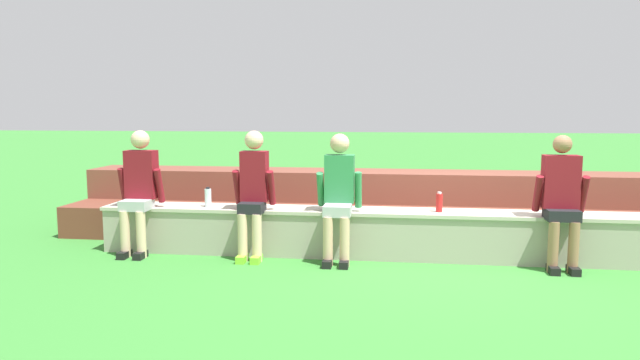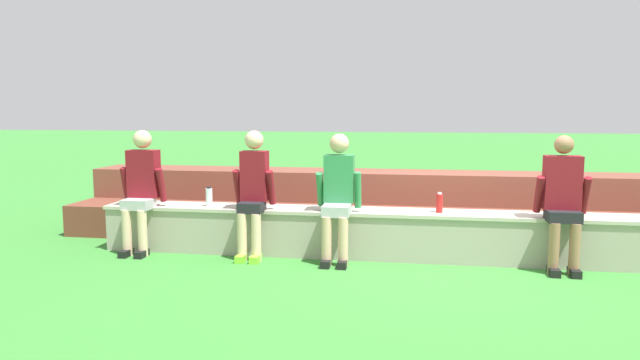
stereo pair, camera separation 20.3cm
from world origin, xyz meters
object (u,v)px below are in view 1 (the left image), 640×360
person_center (339,193)px  water_bottle_near_right (208,198)px  person_far_left (139,187)px  person_left_of_center (253,190)px  water_bottle_mid_right (439,202)px  person_right_of_center (561,197)px

person_center → water_bottle_near_right: bearing=173.2°
person_far_left → person_left_of_center: 1.41m
water_bottle_mid_right → person_left_of_center: bearing=-174.3°
water_bottle_near_right → person_right_of_center: bearing=-3.1°
person_far_left → water_bottle_mid_right: 3.56m
water_bottle_mid_right → person_far_left: bearing=-176.8°
person_far_left → person_left_of_center: person_left_of_center is taller
person_center → water_bottle_near_right: person_center is taller
water_bottle_near_right → person_center: bearing=-6.8°
person_center → water_bottle_near_right: 1.63m
person_center → water_bottle_near_right: (-1.61, 0.19, -0.12)m
water_bottle_mid_right → person_right_of_center: bearing=-10.5°
person_far_left → person_right_of_center: person_far_left is taller
person_far_left → person_right_of_center: size_ratio=1.02×
person_left_of_center → water_bottle_near_right: bearing=162.2°
person_right_of_center → person_center: bearing=179.4°
person_left_of_center → person_center: bearing=0.2°
person_far_left → person_right_of_center: 4.83m
person_far_left → person_left_of_center: bearing=-0.7°
water_bottle_near_right → water_bottle_mid_right: 2.76m
person_center → person_left_of_center: bearing=-179.8°
person_center → person_right_of_center: bearing=-0.6°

